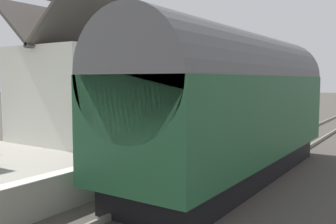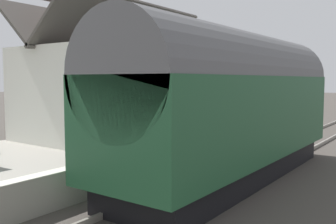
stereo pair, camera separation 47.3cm
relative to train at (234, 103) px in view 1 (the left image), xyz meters
name	(u,v)px [view 1 (the left image)]	position (x,y,z in m)	size (l,w,h in m)	color
ground_plane	(208,173)	(0.12, 0.90, -2.22)	(160.00, 160.00, 0.00)	#423D38
platform	(120,148)	(0.12, 4.54, -1.80)	(32.00, 5.28, 0.83)	gray
platform_edge_coping	(176,142)	(0.12, 2.08, -1.38)	(32.00, 0.36, 0.02)	beige
rail_near	(258,178)	(0.12, -0.72, -2.15)	(52.00, 0.08, 0.14)	gray
rail_far	(213,171)	(0.12, 0.72, -2.15)	(52.00, 0.08, 0.14)	gray
train	(234,103)	(0.00, 0.00, 0.00)	(10.04, 2.73, 4.32)	black
station_building	(105,89)	(0.22, 5.29, 0.32)	(6.80, 3.73, 5.86)	silver
bench_near_building	(229,111)	(7.53, 3.60, -0.91)	(1.41, 0.46, 0.88)	#26727F
planter_corner_building	(188,125)	(1.73, 2.58, -0.98)	(0.48, 0.48, 0.80)	black
tree_mid_background	(96,43)	(5.90, 11.38, 2.80)	(3.69, 3.74, 7.35)	#4C3828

